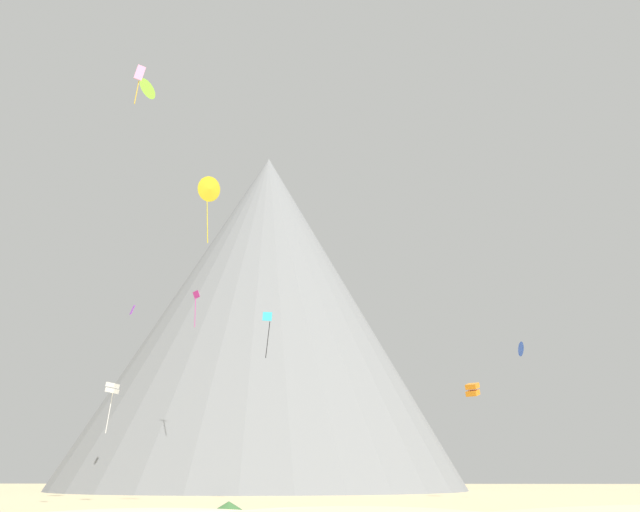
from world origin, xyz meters
TOP-DOWN VIEW (x-y plane):
  - bush_near_left at (-4.80, 19.22)m, footprint 2.78×2.78m
  - rock_massif at (-13.17, 91.24)m, footprint 76.85×76.85m
  - kite_violet_mid at (-24.88, 54.99)m, footprint 0.81×0.59m
  - kite_lime_high at (-17.98, 33.44)m, footprint 1.76×2.49m
  - kite_yellow_high at (-9.93, 30.47)m, footprint 2.31×2.25m
  - kite_cyan_mid at (-6.10, 45.25)m, footprint 1.07×0.63m
  - kite_white_low at (-20.33, 38.13)m, footprint 1.20×1.14m
  - kite_orange_low at (17.02, 52.09)m, footprint 1.81×1.85m
  - kite_blue_mid at (21.54, 45.53)m, footprint 0.69×1.65m
  - kite_magenta_mid at (-16.70, 54.96)m, footprint 1.09×0.71m
  - kite_pink_high at (-13.29, 18.41)m, footprint 0.77×0.59m

SIDE VIEW (x-z plane):
  - bush_near_left at x=-4.80m, z-range 0.00..0.66m
  - kite_white_low at x=-20.33m, z-range 7.97..12.87m
  - kite_orange_low at x=17.02m, z-range 10.92..12.61m
  - kite_blue_mid at x=21.54m, z-range 14.44..16.06m
  - kite_cyan_mid at x=-6.10m, z-range 15.77..20.96m
  - kite_violet_mid at x=-24.88m, z-range 21.83..23.15m
  - kite_magenta_mid at x=-16.70m, z-range 21.22..26.03m
  - kite_yellow_high at x=-9.93m, z-range 24.78..31.37m
  - rock_massif at x=-13.17m, z-range -0.71..60.61m
  - kite_pink_high at x=-13.29m, z-range 30.94..34.60m
  - kite_lime_high at x=-17.98m, z-range 39.92..42.32m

